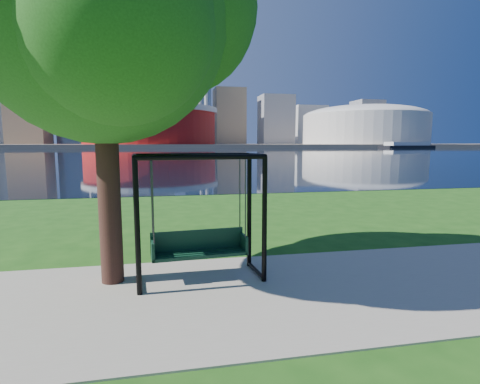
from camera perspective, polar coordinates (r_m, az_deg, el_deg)
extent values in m
plane|color=#1E5114|center=(7.07, -0.84, -13.90)|extent=(900.00, 900.00, 0.00)
cube|color=#9E937F|center=(6.61, -0.03, -15.32)|extent=(120.00, 4.00, 0.03)
cube|color=black|center=(108.52, -10.68, 5.95)|extent=(900.00, 180.00, 0.02)
cube|color=#937F60|center=(312.49, -11.11, 7.00)|extent=(900.00, 228.00, 2.00)
cylinder|color=maroon|center=(241.87, -13.52, 9.70)|extent=(80.00, 80.00, 22.00)
cylinder|color=silver|center=(242.46, -13.59, 11.94)|extent=(83.00, 83.00, 3.00)
cylinder|color=silver|center=(262.05, -6.06, 10.76)|extent=(2.00, 2.00, 32.00)
cylinder|color=silver|center=(264.25, -20.66, 10.31)|extent=(2.00, 2.00, 32.00)
cylinder|color=silver|center=(226.88, -22.23, 10.79)|extent=(2.00, 2.00, 32.00)
cylinder|color=silver|center=(224.31, -5.16, 11.34)|extent=(2.00, 2.00, 32.00)
cylinder|color=beige|center=(277.40, 18.40, 9.00)|extent=(84.00, 84.00, 20.00)
ellipsoid|color=beige|center=(277.85, 18.47, 10.86)|extent=(84.00, 84.00, 15.12)
cube|color=#998466|center=(324.93, -29.82, 14.15)|extent=(26.00, 26.00, 88.00)
cube|color=slate|center=(341.79, -23.56, 14.72)|extent=(30.00, 24.00, 95.00)
cube|color=gray|center=(315.88, -18.77, 13.48)|extent=(24.00, 24.00, 72.00)
cube|color=silver|center=(343.86, -13.02, 13.83)|extent=(32.00, 28.00, 80.00)
cube|color=slate|center=(318.83, -6.65, 12.50)|extent=(22.00, 22.00, 58.00)
cube|color=#998466|center=(337.02, -1.66, 11.41)|extent=(26.00, 26.00, 48.00)
cube|color=gray|center=(336.18, 5.50, 10.88)|extent=(28.00, 24.00, 42.00)
cube|color=silver|center=(372.69, 10.36, 9.99)|extent=(30.00, 26.00, 36.00)
cube|color=gray|center=(376.34, 18.72, 10.00)|extent=(24.00, 24.00, 40.00)
cube|color=#998466|center=(409.89, 22.55, 9.03)|extent=(26.00, 26.00, 32.00)
sphere|color=#998466|center=(334.61, -30.39, 22.22)|extent=(10.00, 10.00, 10.00)
cylinder|color=black|center=(6.45, -15.39, -5.40)|extent=(0.10, 0.10, 2.34)
cylinder|color=black|center=(6.84, 3.75, -4.41)|extent=(0.10, 0.10, 2.34)
cylinder|color=black|center=(7.34, -15.51, -3.85)|extent=(0.10, 0.10, 2.34)
cylinder|color=black|center=(7.69, 1.42, -3.07)|extent=(0.10, 0.10, 2.34)
cylinder|color=black|center=(6.41, -5.65, 5.32)|extent=(2.24, 0.29, 0.09)
cylinder|color=black|center=(7.31, -6.98, 5.55)|extent=(2.24, 0.29, 0.09)
cylinder|color=black|center=(6.76, -15.79, 5.18)|extent=(0.17, 0.92, 0.09)
cylinder|color=black|center=(7.20, -15.14, -13.09)|extent=(0.15, 0.92, 0.07)
cylinder|color=black|center=(7.13, 2.57, 5.56)|extent=(0.17, 0.92, 0.09)
cylinder|color=black|center=(7.55, 2.47, -11.83)|extent=(0.15, 0.92, 0.07)
cube|color=black|center=(7.16, -6.15, -9.37)|extent=(1.81, 0.61, 0.06)
cube|color=black|center=(7.28, -6.45, -7.25)|extent=(1.78, 0.21, 0.39)
cube|color=black|center=(7.03, -13.16, -8.64)|extent=(0.09, 0.46, 0.35)
cube|color=black|center=(7.31, 0.55, -7.81)|extent=(0.09, 0.46, 0.35)
cylinder|color=#35353A|center=(6.65, -13.13, -1.60)|extent=(0.03, 0.03, 1.48)
cylinder|color=#35353A|center=(6.94, 0.84, -1.03)|extent=(0.03, 0.03, 1.48)
cylinder|color=#35353A|center=(7.02, -13.30, -1.13)|extent=(0.03, 0.03, 1.48)
cylinder|color=#35353A|center=(7.30, -0.02, -0.61)|extent=(0.03, 0.03, 1.48)
cylinder|color=black|center=(7.10, -19.43, 2.41)|extent=(0.40, 0.40, 4.01)
sphere|color=#225719|center=(7.40, -20.42, 23.97)|extent=(4.37, 4.37, 4.37)
sphere|color=#225719|center=(7.97, -10.49, 25.81)|extent=(3.28, 3.28, 3.28)
sphere|color=#225719|center=(6.28, -18.21, 22.86)|extent=(2.91, 2.91, 2.91)
cube|color=black|center=(228.35, 24.09, 6.31)|extent=(34.29, 15.13, 1.33)
cube|color=silver|center=(228.34, 24.12, 6.73)|extent=(27.45, 12.21, 1.99)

